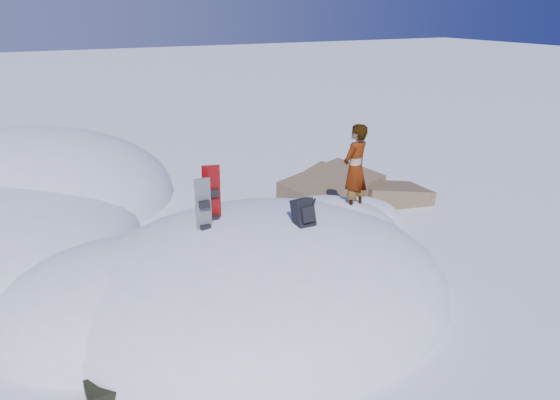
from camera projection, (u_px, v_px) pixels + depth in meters
name	position (u px, v px, depth m)	size (l,w,h in m)	color
ground	(260.00, 296.00, 9.68)	(120.00, 120.00, 0.00)	white
snow_mound	(246.00, 292.00, 9.81)	(8.00, 6.00, 3.00)	white
rock_outcrop	(343.00, 209.00, 13.79)	(4.68, 4.41, 1.68)	brown
snowboard_red	(212.00, 209.00, 9.20)	(0.34, 0.29, 1.60)	red
snowboard_dark	(204.00, 219.00, 8.86)	(0.26, 0.14, 1.39)	black
backpack	(304.00, 213.00, 8.97)	(0.36, 0.42, 0.55)	black
gear_pile	(115.00, 385.00, 7.25)	(0.84, 0.63, 0.23)	black
person	(355.00, 169.00, 10.56)	(0.65, 0.42, 1.77)	slate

